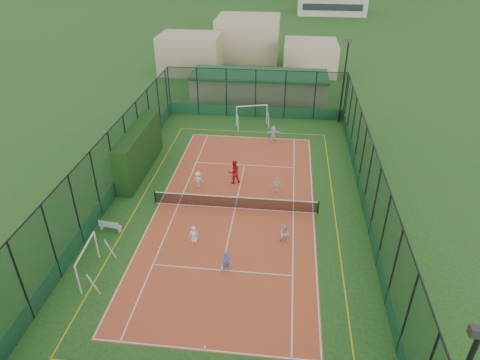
{
  "coord_description": "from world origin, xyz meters",
  "views": [
    {
      "loc": [
        3.18,
        -24.83,
        17.24
      ],
      "look_at": [
        0.13,
        1.93,
        1.2
      ],
      "focal_mm": 32.0,
      "sensor_mm": 36.0,
      "label": 1
    }
  ],
  "objects_px": {
    "child_near_left": "(194,234)",
    "child_near_right": "(285,234)",
    "child_near_mid": "(226,262)",
    "child_far_back": "(273,133)",
    "futsal_goal_near": "(88,261)",
    "child_far_left": "(198,179)",
    "white_bench": "(110,225)",
    "floodlight_ne": "(344,83)",
    "coach": "(234,172)",
    "clubhouse": "(259,87)",
    "child_far_right": "(276,185)",
    "futsal_goal_far": "(252,115)"
  },
  "relations": [
    {
      "from": "floodlight_ne",
      "to": "coach",
      "type": "xyz_separation_m",
      "value": [
        -9.12,
        -13.1,
        -3.17
      ]
    },
    {
      "from": "futsal_goal_near",
      "to": "child_near_mid",
      "type": "distance_m",
      "value": 7.8
    },
    {
      "from": "coach",
      "to": "white_bench",
      "type": "bearing_deg",
      "value": 20.31
    },
    {
      "from": "white_bench",
      "to": "child_far_back",
      "type": "height_order",
      "value": "child_far_back"
    },
    {
      "from": "child_near_right",
      "to": "child_far_left",
      "type": "relative_size",
      "value": 1.01
    },
    {
      "from": "floodlight_ne",
      "to": "child_far_left",
      "type": "height_order",
      "value": "floodlight_ne"
    },
    {
      "from": "clubhouse",
      "to": "child_far_back",
      "type": "relative_size",
      "value": 10.36
    },
    {
      "from": "child_near_left",
      "to": "futsal_goal_far",
      "type": "bearing_deg",
      "value": 75.09
    },
    {
      "from": "child_near_left",
      "to": "child_far_back",
      "type": "distance_m",
      "value": 16.02
    },
    {
      "from": "child_far_back",
      "to": "child_near_right",
      "type": "bearing_deg",
      "value": 85.01
    },
    {
      "from": "floodlight_ne",
      "to": "child_far_back",
      "type": "relative_size",
      "value": 5.62
    },
    {
      "from": "clubhouse",
      "to": "child_far_right",
      "type": "relative_size",
      "value": 11.94
    },
    {
      "from": "white_bench",
      "to": "child_far_right",
      "type": "bearing_deg",
      "value": 36.54
    },
    {
      "from": "child_near_left",
      "to": "child_near_right",
      "type": "xyz_separation_m",
      "value": [
        5.67,
        0.6,
        0.06
      ]
    },
    {
      "from": "futsal_goal_far",
      "to": "child_far_back",
      "type": "bearing_deg",
      "value": -71.94
    },
    {
      "from": "child_near_left",
      "to": "child_near_right",
      "type": "height_order",
      "value": "child_near_right"
    },
    {
      "from": "child_near_right",
      "to": "child_far_back",
      "type": "relative_size",
      "value": 0.89
    },
    {
      "from": "futsal_goal_far",
      "to": "child_far_left",
      "type": "bearing_deg",
      "value": -119.49
    },
    {
      "from": "clubhouse",
      "to": "futsal_goal_far",
      "type": "distance_m",
      "value": 7.18
    },
    {
      "from": "floodlight_ne",
      "to": "coach",
      "type": "distance_m",
      "value": 16.28
    },
    {
      "from": "white_bench",
      "to": "futsal_goal_far",
      "type": "relative_size",
      "value": 0.47
    },
    {
      "from": "floodlight_ne",
      "to": "clubhouse",
      "type": "distance_m",
      "value": 10.47
    },
    {
      "from": "white_bench",
      "to": "futsal_goal_far",
      "type": "distance_m",
      "value": 19.86
    },
    {
      "from": "child_near_right",
      "to": "child_far_left",
      "type": "xyz_separation_m",
      "value": [
        -6.73,
        5.99,
        -0.0
      ]
    },
    {
      "from": "white_bench",
      "to": "futsal_goal_near",
      "type": "relative_size",
      "value": 0.49
    },
    {
      "from": "child_far_right",
      "to": "child_far_back",
      "type": "height_order",
      "value": "child_far_back"
    },
    {
      "from": "white_bench",
      "to": "child_far_right",
      "type": "xyz_separation_m",
      "value": [
        10.59,
        5.89,
        0.23
      ]
    },
    {
      "from": "futsal_goal_near",
      "to": "child_near_right",
      "type": "distance_m",
      "value": 11.75
    },
    {
      "from": "clubhouse",
      "to": "child_far_left",
      "type": "relative_size",
      "value": 11.72
    },
    {
      "from": "floodlight_ne",
      "to": "child_near_mid",
      "type": "xyz_separation_m",
      "value": [
        -8.32,
        -23.0,
        -3.45
      ]
    },
    {
      "from": "floodlight_ne",
      "to": "child_near_right",
      "type": "relative_size",
      "value": 6.32
    },
    {
      "from": "child_near_mid",
      "to": "child_far_right",
      "type": "relative_size",
      "value": 1.04
    },
    {
      "from": "coach",
      "to": "child_far_left",
      "type": "bearing_deg",
      "value": -4.05
    },
    {
      "from": "child_far_back",
      "to": "floodlight_ne",
      "type": "bearing_deg",
      "value": -151.72
    },
    {
      "from": "white_bench",
      "to": "child_far_left",
      "type": "xyz_separation_m",
      "value": [
        4.63,
        6.05,
        0.24
      ]
    },
    {
      "from": "child_near_mid",
      "to": "child_far_back",
      "type": "distance_m",
      "value": 17.9
    },
    {
      "from": "clubhouse",
      "to": "child_near_mid",
      "type": "height_order",
      "value": "clubhouse"
    },
    {
      "from": "futsal_goal_far",
      "to": "child_far_back",
      "type": "height_order",
      "value": "futsal_goal_far"
    },
    {
      "from": "futsal_goal_near",
      "to": "child_near_right",
      "type": "bearing_deg",
      "value": -72.91
    },
    {
      "from": "futsal_goal_near",
      "to": "coach",
      "type": "bearing_deg",
      "value": -35.56
    },
    {
      "from": "child_far_back",
      "to": "child_far_left",
      "type": "bearing_deg",
      "value": 48.6
    },
    {
      "from": "futsal_goal_near",
      "to": "child_far_right",
      "type": "relative_size",
      "value": 2.37
    },
    {
      "from": "child_near_left",
      "to": "child_far_right",
      "type": "bearing_deg",
      "value": 43.73
    },
    {
      "from": "futsal_goal_near",
      "to": "child_near_left",
      "type": "height_order",
      "value": "futsal_goal_near"
    },
    {
      "from": "child_near_left",
      "to": "child_near_right",
      "type": "distance_m",
      "value": 5.7
    },
    {
      "from": "clubhouse",
      "to": "child_far_back",
      "type": "xyz_separation_m",
      "value": [
        2.13,
        -10.59,
        -0.83
      ]
    },
    {
      "from": "futsal_goal_near",
      "to": "child_far_left",
      "type": "xyz_separation_m",
      "value": [
        4.25,
        10.15,
        -0.32
      ]
    },
    {
      "from": "child_far_left",
      "to": "white_bench",
      "type": "bearing_deg",
      "value": 54.12
    },
    {
      "from": "futsal_goal_near",
      "to": "child_far_left",
      "type": "distance_m",
      "value": 11.01
    },
    {
      "from": "clubhouse",
      "to": "futsal_goal_near",
      "type": "xyz_separation_m",
      "value": [
        -7.42,
        -29.59,
        -0.6
      ]
    }
  ]
}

